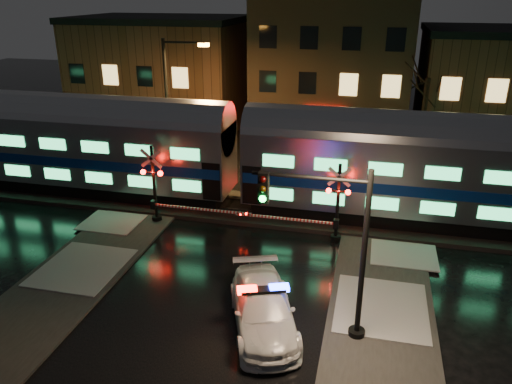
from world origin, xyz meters
TOP-DOWN VIEW (x-y plane):
  - ground at (0.00, 0.00)m, footprint 120.00×120.00m
  - ballast at (0.00, 5.00)m, footprint 90.00×4.20m
  - sidewalk_left at (-6.50, -6.00)m, footprint 4.00×20.00m
  - sidewalk_right at (6.50, -6.00)m, footprint 4.00×20.00m
  - building_left at (-13.00, 22.00)m, footprint 14.00×10.00m
  - building_mid at (2.00, 22.50)m, footprint 12.00×11.00m
  - building_right at (15.00, 22.00)m, footprint 12.00×10.00m
  - train at (-1.41, 5.00)m, footprint 51.00×3.12m
  - police_car at (2.24, -5.06)m, footprint 3.88×5.76m
  - crossing_signal_right at (3.89, 2.30)m, footprint 5.70×0.65m
  - crossing_signal_left at (-4.94, 2.31)m, footprint 5.99×0.67m
  - traffic_light at (4.64, -4.93)m, footprint 4.14×0.73m
  - streetlight at (-6.83, 9.00)m, footprint 2.98×0.31m

SIDE VIEW (x-z plane):
  - ground at x=0.00m, z-range 0.00..0.00m
  - sidewalk_left at x=-6.50m, z-range 0.00..0.12m
  - sidewalk_right at x=6.50m, z-range 0.00..0.12m
  - ballast at x=0.00m, z-range 0.00..0.24m
  - police_car at x=2.24m, z-range -0.08..1.64m
  - crossing_signal_right at x=3.89m, z-range -0.35..3.69m
  - crossing_signal_left at x=-4.94m, z-range -0.36..3.88m
  - train at x=-1.41m, z-range 0.42..6.35m
  - traffic_light at x=4.64m, z-range 0.20..6.60m
  - building_right at x=15.00m, z-range 0.00..8.50m
  - building_left at x=-13.00m, z-range 0.00..9.00m
  - streetlight at x=-6.83m, z-range 0.68..9.58m
  - building_mid at x=2.00m, z-range 0.00..11.50m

